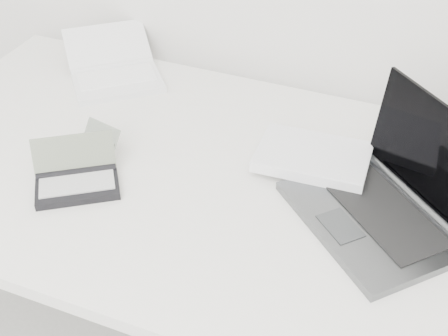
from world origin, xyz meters
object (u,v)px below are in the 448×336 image
at_px(desk, 245,200).
at_px(laptop_large, 363,186).
at_px(palmtop_charcoal, 77,179).
at_px(netbook_open_white, 115,71).

xyz_separation_m(desk, laptop_large, (0.23, 0.04, 0.08)).
bearing_deg(palmtop_charcoal, desk, -10.80).
distance_m(desk, netbook_open_white, 0.54).
relative_size(desk, laptop_large, 3.35).
xyz_separation_m(laptop_large, palmtop_charcoal, (-0.54, -0.17, -0.02)).
relative_size(desk, palmtop_charcoal, 7.71).
relative_size(laptop_large, palmtop_charcoal, 2.30).
bearing_deg(laptop_large, desk, -128.19).
xyz_separation_m(desk, palmtop_charcoal, (-0.31, -0.14, 0.06)).
xyz_separation_m(laptop_large, netbook_open_white, (-0.69, 0.24, -0.02)).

